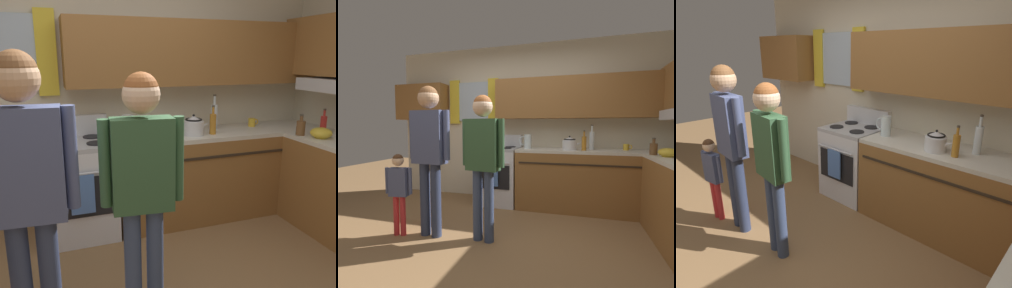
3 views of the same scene
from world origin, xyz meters
The scene contains 11 objects.
ground_plane centered at (0.00, 0.00, 0.00)m, with size 12.00×12.00×0.00m, color olive.
back_wall_unit centered at (0.08, 1.82, 1.45)m, with size 4.60×0.42×2.60m.
kitchen_counter_run centered at (1.44, 1.24, 0.45)m, with size 2.29×1.79×0.90m.
stove_oven centered at (-0.34, 1.54, 0.47)m, with size 0.65×0.67×1.10m.
bottle_oil_amber centered at (0.98, 1.41, 1.01)m, with size 0.06×0.06×0.29m.
bottle_tall_clear centered at (1.09, 1.61, 1.04)m, with size 0.07×0.07×0.37m.
stovetop_kettle centered at (0.78, 1.43, 1.00)m, with size 0.27×0.20×0.21m.
water_pitcher centered at (0.14, 1.52, 1.01)m, with size 0.19×0.11×0.22m.
adult_holding_child centered at (-0.70, 0.16, 1.06)m, with size 0.52×0.23×1.68m.
adult_in_plaid centered at (-0.08, 0.21, 0.99)m, with size 0.49×0.21×1.57m.
small_child centered at (-1.05, 0.07, 0.58)m, with size 0.31×0.13×0.93m.
Camera 3 is at (1.88, -0.99, 1.82)m, focal length 30.41 mm.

